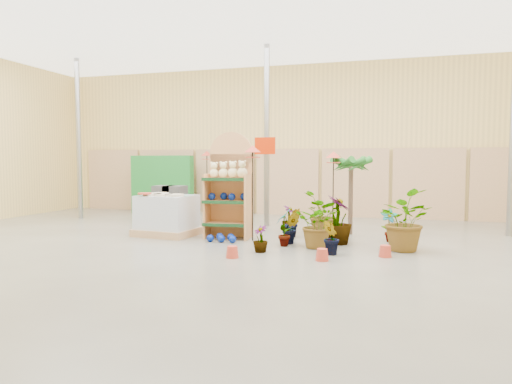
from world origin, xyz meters
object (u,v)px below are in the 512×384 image
at_px(display_shelf, 230,189).
at_px(pallet_stack, 167,215).
at_px(potted_plant_2, 319,224).
at_px(bird_table_front, 253,152).

xyz_separation_m(display_shelf, pallet_stack, (-1.42, -0.17, -0.59)).
distance_m(display_shelf, potted_plant_2, 2.21).
height_order(bird_table_front, potted_plant_2, bird_table_front).
bearing_deg(display_shelf, pallet_stack, -178.32).
xyz_separation_m(display_shelf, potted_plant_2, (2.02, -0.70, -0.58)).
height_order(display_shelf, pallet_stack, display_shelf).
relative_size(pallet_stack, potted_plant_2, 1.49).
height_order(pallet_stack, bird_table_front, bird_table_front).
height_order(display_shelf, bird_table_front, display_shelf).
bearing_deg(potted_plant_2, bird_table_front, 164.44).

